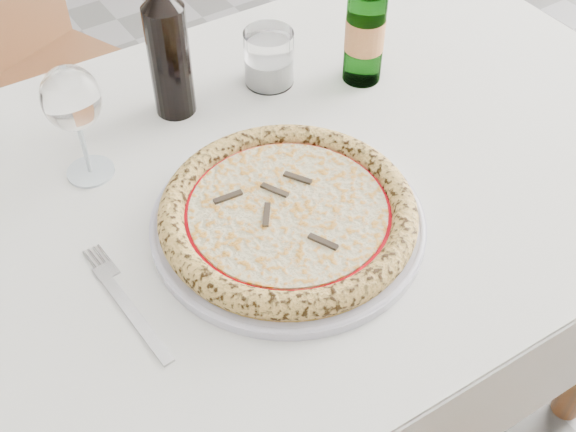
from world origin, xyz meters
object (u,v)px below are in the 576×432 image
object	(u,v)px
wine_glass	(72,101)
dining_table	(251,228)
chair_far	(24,61)
plate	(288,222)
tumbler	(269,61)
pizza	(288,213)
wine_bottle	(168,50)
beer_bottle	(366,25)

from	to	relation	value
wine_glass	dining_table	bearing A→B (deg)	-38.91
chair_far	wine_glass	size ratio (longest dim) A/B	5.29
dining_table	chair_far	size ratio (longest dim) A/B	1.50
plate	wine_glass	size ratio (longest dim) A/B	2.06
chair_far	tumbler	world-z (taller)	chair_far
pizza	wine_glass	size ratio (longest dim) A/B	1.92
tumbler	plate	bearing A→B (deg)	-118.10
chair_far	wine_bottle	bearing A→B (deg)	-81.53
pizza	wine_bottle	world-z (taller)	wine_bottle
plate	pizza	size ratio (longest dim) A/B	1.07
wine_glass	plate	bearing A→B (deg)	-53.96
dining_table	plate	distance (m)	0.14
pizza	wine_bottle	xyz separation A→B (m)	(-0.01, 0.30, 0.08)
wine_glass	tumbler	size ratio (longest dim) A/B	1.96
chair_far	pizza	world-z (taller)	chair_far
plate	beer_bottle	distance (m)	0.37
wine_glass	chair_far	bearing A→B (deg)	83.44
wine_bottle	beer_bottle	bearing A→B (deg)	-17.45
dining_table	wine_bottle	bearing A→B (deg)	92.08
chair_far	beer_bottle	world-z (taller)	beer_bottle
dining_table	pizza	distance (m)	0.16
tumbler	chair_far	bearing A→B (deg)	111.80
dining_table	wine_bottle	distance (m)	0.29
chair_far	tumbler	bearing A→B (deg)	-68.20
dining_table	tumbler	size ratio (longest dim) A/B	15.56
chair_far	pizza	xyz separation A→B (m)	(0.10, -0.92, 0.25)
wine_glass	tumbler	xyz separation A→B (m)	(0.33, 0.05, -0.09)
dining_table	tumbler	world-z (taller)	tumbler
dining_table	pizza	xyz separation A→B (m)	(-0.00, -0.10, 0.12)
tumbler	pizza	bearing A→B (deg)	-118.11
plate	wine_bottle	distance (m)	0.32
pizza	beer_bottle	xyz separation A→B (m)	(0.28, 0.21, 0.07)
plate	dining_table	bearing A→B (deg)	90.00
chair_far	wine_bottle	size ratio (longest dim) A/B	3.66
beer_bottle	wine_bottle	distance (m)	0.31
dining_table	plate	xyz separation A→B (m)	(0.00, -0.10, 0.10)
dining_table	wine_glass	distance (m)	0.32
tumbler	wine_bottle	distance (m)	0.18
chair_far	tumbler	size ratio (longest dim) A/B	10.37
chair_far	wine_glass	xyz separation A→B (m)	(-0.08, -0.68, 0.35)
plate	beer_bottle	world-z (taller)	beer_bottle
dining_table	beer_bottle	bearing A→B (deg)	21.64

